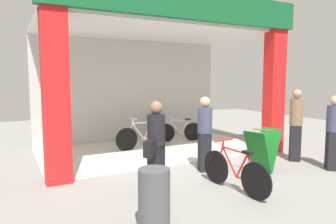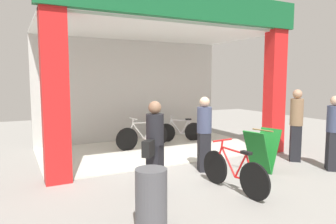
% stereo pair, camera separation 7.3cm
% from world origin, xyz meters
% --- Properties ---
extents(ground_plane, '(20.21, 20.21, 0.00)m').
position_xyz_m(ground_plane, '(0.00, 0.00, 0.00)').
color(ground_plane, gray).
rests_on(ground_plane, ground).
extents(shop_facade, '(6.31, 3.66, 3.95)m').
position_xyz_m(shop_facade, '(0.00, 1.77, 2.13)').
color(shop_facade, beige).
rests_on(shop_facade, ground).
extents(bicycle_inside_0, '(1.65, 0.45, 0.91)m').
position_xyz_m(bicycle_inside_0, '(-0.24, 1.93, 0.36)').
color(bicycle_inside_0, black).
rests_on(bicycle_inside_0, ground).
extents(bicycle_inside_1, '(1.48, 0.46, 0.83)m').
position_xyz_m(bicycle_inside_1, '(1.21, 2.33, 0.33)').
color(bicycle_inside_1, black).
rests_on(bicycle_inside_1, ground).
extents(bicycle_parked_0, '(0.44, 1.61, 0.88)m').
position_xyz_m(bicycle_parked_0, '(-0.12, -1.92, 0.35)').
color(bicycle_parked_0, black).
rests_on(bicycle_parked_0, ground).
extents(sandwich_board_sign, '(0.85, 0.66, 0.93)m').
position_xyz_m(sandwich_board_sign, '(1.16, -1.30, 0.46)').
color(sandwich_board_sign, '#197226').
rests_on(sandwich_board_sign, ground).
extents(pedestrian_0, '(0.42, 0.61, 1.61)m').
position_xyz_m(pedestrian_0, '(0.11, -0.63, 0.83)').
color(pedestrian_0, black).
rests_on(pedestrian_0, ground).
extents(pedestrian_1, '(0.55, 0.57, 1.74)m').
position_xyz_m(pedestrian_1, '(2.55, -0.97, 0.90)').
color(pedestrian_1, black).
rests_on(pedestrian_1, ground).
extents(pedestrian_2, '(0.49, 0.53, 1.63)m').
position_xyz_m(pedestrian_2, '(2.64, -1.89, 0.83)').
color(pedestrian_2, black).
rests_on(pedestrian_2, ground).
extents(pedestrian_3, '(0.59, 0.56, 1.60)m').
position_xyz_m(pedestrian_3, '(-1.29, -1.14, 0.82)').
color(pedestrian_3, black).
rests_on(pedestrian_3, ground).
extents(trash_bin, '(0.42, 0.42, 0.84)m').
position_xyz_m(trash_bin, '(-2.01, -2.60, 0.42)').
color(trash_bin, '#4C4C51').
rests_on(trash_bin, ground).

